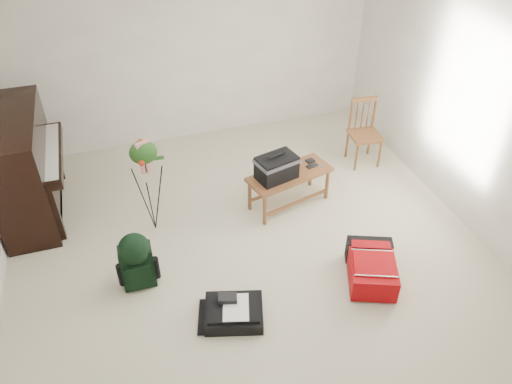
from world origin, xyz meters
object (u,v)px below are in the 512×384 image
object	(u,v)px
black_duffel	(234,312)
green_backpack	(136,259)
bench	(280,168)
dining_chair	(364,133)
flower_stand	(149,187)
red_suitcase	(369,265)
piano	(25,169)

from	to	relation	value
black_duffel	green_backpack	world-z (taller)	green_backpack
bench	green_backpack	xyz separation A→B (m)	(-1.75, -0.76, -0.20)
dining_chair	green_backpack	xyz separation A→B (m)	(-3.14, -1.33, -0.08)
flower_stand	red_suitcase	bearing A→B (deg)	-56.72
bench	dining_chair	size ratio (longest dim) A/B	1.21
bench	red_suitcase	bearing A→B (deg)	-85.07
bench	black_duffel	xyz separation A→B (m)	(-0.97, -1.46, -0.46)
red_suitcase	dining_chair	bearing A→B (deg)	86.35
red_suitcase	black_duffel	xyz separation A→B (m)	(-1.46, -0.10, -0.07)
black_duffel	flower_stand	bearing A→B (deg)	124.58
green_backpack	flower_stand	size ratio (longest dim) A/B	0.53
dining_chair	red_suitcase	distance (m)	2.15
red_suitcase	flower_stand	size ratio (longest dim) A/B	0.67
dining_chair	green_backpack	size ratio (longest dim) A/B	1.40
dining_chair	red_suitcase	size ratio (longest dim) A/B	1.10
dining_chair	black_duffel	world-z (taller)	dining_chair
piano	flower_stand	bearing A→B (deg)	-30.22
piano	red_suitcase	size ratio (longest dim) A/B	1.88
black_duffel	piano	bearing A→B (deg)	144.32
green_backpack	dining_chair	bearing A→B (deg)	24.34
piano	black_duffel	xyz separation A→B (m)	(1.79, -2.24, -0.52)
bench	red_suitcase	size ratio (longest dim) A/B	1.34
bench	green_backpack	bearing A→B (deg)	-171.29
red_suitcase	green_backpack	xyz separation A→B (m)	(-2.24, 0.60, 0.20)
red_suitcase	green_backpack	size ratio (longest dim) A/B	1.26
black_duffel	green_backpack	distance (m)	1.08
piano	dining_chair	world-z (taller)	piano
dining_chair	black_duffel	bearing A→B (deg)	-134.97
bench	red_suitcase	distance (m)	1.49
dining_chair	flower_stand	xyz separation A→B (m)	(-2.87, -0.53, 0.15)
green_backpack	piano	bearing A→B (deg)	124.60
green_backpack	flower_stand	distance (m)	0.88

